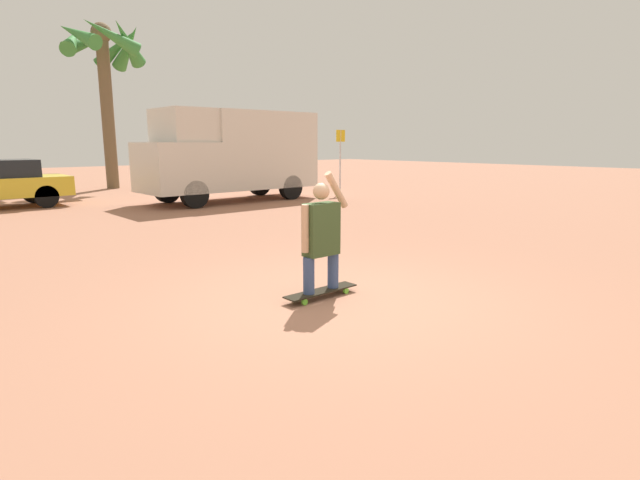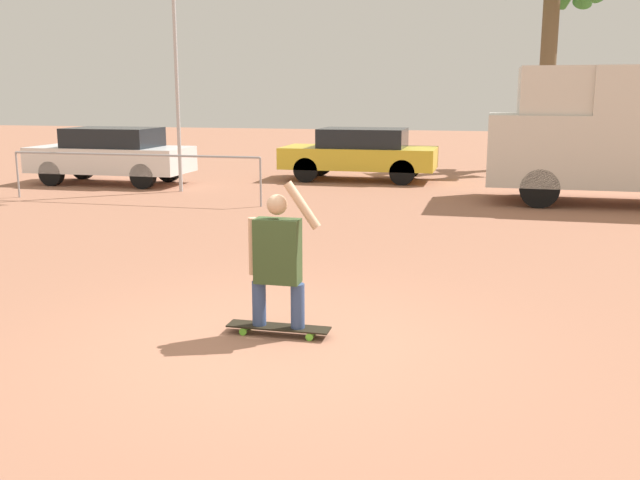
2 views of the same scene
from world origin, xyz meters
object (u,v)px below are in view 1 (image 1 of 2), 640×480
Objects in this scene: palm_tree_near_van at (104,56)px; skateboard at (321,292)px; person_skateboarder at (321,232)px; camper_van at (233,152)px; street_sign at (340,153)px.

skateboard is at bearing -101.77° from palm_tree_near_van.
person_skateboarder is 11.22m from camper_van.
street_sign is at bearing 45.15° from person_skateboarder.
camper_van reaches higher than person_skateboarder.
skateboard is 0.18× the size of camper_van.
camper_van is at bearing 171.41° from street_sign.
camper_van is at bearing -80.06° from palm_tree_near_van.
palm_tree_near_van is at bearing 124.61° from street_sign.
camper_van is 8.57m from palm_tree_near_van.
street_sign is at bearing -8.59° from camper_van.
camper_van is (4.98, 10.02, 1.54)m from skateboard.
palm_tree_near_van is (3.66, 17.57, 5.38)m from skateboard.
camper_van is at bearing 63.57° from skateboard.
street_sign reaches higher than skateboard.
camper_van is 2.44× the size of street_sign.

